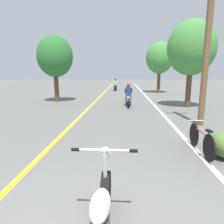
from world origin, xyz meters
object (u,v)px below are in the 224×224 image
roadside_tree_left (55,57)px  bicycle_parked (201,140)px  roadside_tree_right_far (160,58)px  utility_pole (208,37)px  motorcycle_rider_lead (128,98)px  motorcycle_rider_far (115,86)px  motorcycle_foreground (101,218)px  roadside_tree_right_near (191,48)px

roadside_tree_left → bicycle_parked: 11.82m
bicycle_parked → roadside_tree_right_far: bearing=84.4°
utility_pole → bicycle_parked: utility_pole is taller
motorcycle_rider_lead → bicycle_parked: (1.75, -7.43, -0.17)m
roadside_tree_left → motorcycle_rider_lead: (5.18, -1.72, -2.65)m
utility_pole → roadside_tree_left: (-7.99, 6.25, -0.22)m
motorcycle_rider_lead → bicycle_parked: bearing=-76.8°
motorcycle_rider_lead → motorcycle_rider_far: (-1.29, 10.91, -0.01)m
roadside_tree_right_far → bicycle_parked: 16.46m
utility_pole → motorcycle_foreground: bearing=-119.3°
roadside_tree_right_far → motorcycle_rider_lead: (-3.31, -8.65, -3.01)m
roadside_tree_right_near → motorcycle_rider_far: size_ratio=2.50×
roadside_tree_right_near → bicycle_parked: roadside_tree_right_near is taller
motorcycle_foreground → roadside_tree_right_far: bearing=78.6°
roadside_tree_right_near → roadside_tree_right_far: (-0.31, 8.81, 0.06)m
roadside_tree_right_near → motorcycle_rider_lead: size_ratio=2.47×
motorcycle_rider_lead → motorcycle_rider_far: motorcycle_rider_lead is taller
roadside_tree_right_near → bicycle_parked: bearing=-104.5°
motorcycle_rider_far → bicycle_parked: 18.59m
bicycle_parked → roadside_tree_left: bearing=127.1°
motorcycle_foreground → motorcycle_rider_far: bearing=92.0°
roadside_tree_right_near → roadside_tree_left: roadside_tree_right_near is taller
motorcycle_foreground → motorcycle_rider_far: motorcycle_rider_far is taller
roadside_tree_right_far → motorcycle_rider_far: roadside_tree_right_far is taller
roadside_tree_right_near → motorcycle_rider_far: 12.47m
motorcycle_rider_lead → bicycle_parked: motorcycle_rider_lead is taller
motorcycle_rider_lead → motorcycle_foreground: bearing=-93.0°
roadside_tree_right_far → motorcycle_foreground: roadside_tree_right_far is taller
utility_pole → roadside_tree_right_near: utility_pole is taller
utility_pole → motorcycle_rider_lead: utility_pole is taller
motorcycle_rider_lead → motorcycle_rider_far: size_ratio=1.01×
motorcycle_rider_lead → roadside_tree_right_near: bearing=-2.5°
roadside_tree_right_near → roadside_tree_right_far: bearing=92.0°
utility_pole → motorcycle_foreground: size_ratio=3.25×
roadside_tree_left → motorcycle_rider_far: roadside_tree_left is taller
motorcycle_rider_lead → roadside_tree_left: bearing=161.6°
utility_pole → roadside_tree_right_far: utility_pole is taller
utility_pole → bicycle_parked: size_ratio=3.89×
bicycle_parked → motorcycle_rider_far: bearing=99.4°
motorcycle_rider_lead → roadside_tree_right_far: bearing=69.1°
roadside_tree_right_near → motorcycle_rider_lead: bearing=177.5°
bicycle_parked → roadside_tree_right_near: bearing=75.5°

